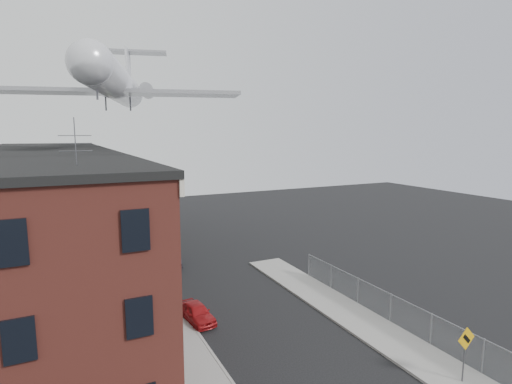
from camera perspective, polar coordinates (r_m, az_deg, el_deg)
sidewalk_left at (r=38.26m, az=-17.47°, el=-9.52°), size 3.00×62.00×0.12m
sidewalk_right at (r=26.79m, az=14.60°, el=-17.30°), size 3.00×26.00×0.12m
curb_left at (r=38.48m, az=-15.30°, el=-9.32°), size 0.15×62.00×0.14m
curb_right at (r=25.94m, az=12.03°, el=-18.07°), size 0.15×26.00×0.14m
corner_building at (r=20.24m, az=-29.30°, el=-11.08°), size 10.31×12.30×12.15m
row_house_a at (r=29.40m, az=-28.23°, el=-5.25°), size 11.98×7.00×10.30m
row_house_b at (r=36.26m, az=-27.85°, el=-2.82°), size 11.98×7.00×10.30m
row_house_c at (r=43.16m, az=-27.58°, el=-1.17°), size 11.98×7.00×10.30m
row_house_d at (r=50.09m, az=-27.39°, el=0.03°), size 11.98×7.00×10.30m
row_house_e at (r=57.04m, az=-27.25°, el=0.94°), size 11.98×7.00×10.30m
chainlink_fence at (r=26.68m, az=18.66°, el=-15.38°), size 0.06×18.06×1.90m
warning_sign at (r=21.83m, az=27.74°, el=-18.89°), size 1.10×0.11×2.80m
utility_pole at (r=31.32m, az=-16.35°, el=-4.66°), size 1.80×0.26×9.00m
street_tree at (r=41.22m, az=-18.18°, el=-3.41°), size 3.22×3.20×5.20m
car_near at (r=26.02m, az=-8.47°, el=-16.63°), size 1.80×3.58×1.17m
car_mid at (r=36.54m, az=-12.08°, el=-9.13°), size 1.93×4.33×1.38m
car_far at (r=49.06m, az=-16.81°, el=-4.89°), size 2.22×4.53×1.27m
airplane at (r=40.32m, az=-19.28°, el=14.39°), size 22.31×25.50×7.35m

